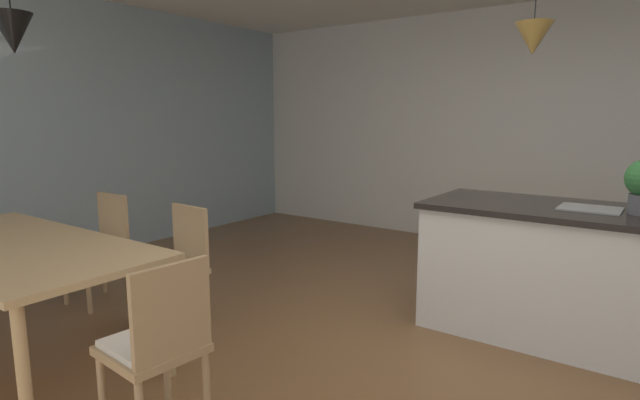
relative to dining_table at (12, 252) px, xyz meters
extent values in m
cube|color=brown|center=(2.20, 1.37, -0.69)|extent=(10.00, 8.40, 0.04)
cube|color=white|center=(2.20, 4.63, 0.68)|extent=(10.00, 0.12, 2.70)
cube|color=#9EB7C6|center=(-1.86, 1.37, 0.68)|extent=(0.06, 8.40, 2.70)
cube|color=tan|center=(0.00, 0.00, 0.04)|extent=(2.09, 0.95, 0.04)
cylinder|color=tan|center=(-0.97, 0.39, -0.31)|extent=(0.06, 0.06, 0.71)
cylinder|color=tan|center=(0.97, 0.39, -0.31)|extent=(0.06, 0.06, 0.71)
cylinder|color=tan|center=(0.97, -0.39, -0.31)|extent=(0.06, 0.06, 0.71)
cube|color=tan|center=(1.37, 0.00, -0.24)|extent=(0.43, 0.43, 0.04)
cube|color=white|center=(1.37, 0.00, -0.21)|extent=(0.39, 0.39, 0.03)
cube|color=tan|center=(1.55, -0.02, -0.01)|extent=(0.06, 0.38, 0.42)
cylinder|color=tan|center=(1.18, -0.15, -0.47)|extent=(0.04, 0.04, 0.41)
cylinder|color=tan|center=(1.21, 0.18, -0.47)|extent=(0.04, 0.04, 0.41)
cylinder|color=tan|center=(1.55, 0.15, -0.47)|extent=(0.04, 0.04, 0.41)
cube|color=tan|center=(-0.47, 0.79, -0.24)|extent=(0.40, 0.40, 0.04)
cube|color=white|center=(-0.47, 0.79, -0.21)|extent=(0.36, 0.36, 0.03)
cube|color=tan|center=(-0.47, 0.97, -0.01)|extent=(0.38, 0.03, 0.42)
cylinder|color=tan|center=(-0.30, 0.63, -0.47)|extent=(0.04, 0.04, 0.41)
cylinder|color=tan|center=(-0.64, 0.62, -0.47)|extent=(0.04, 0.04, 0.41)
cylinder|color=tan|center=(-0.30, 0.96, -0.47)|extent=(0.04, 0.04, 0.41)
cylinder|color=tan|center=(-0.64, 0.96, -0.47)|extent=(0.04, 0.04, 0.41)
cube|color=tan|center=(0.47, 0.79, -0.24)|extent=(0.43, 0.43, 0.04)
cube|color=white|center=(0.47, 0.79, -0.21)|extent=(0.39, 0.39, 0.03)
cube|color=tan|center=(0.48, 0.97, -0.01)|extent=(0.38, 0.06, 0.42)
cylinder|color=tan|center=(0.63, 0.61, -0.47)|extent=(0.04, 0.04, 0.41)
cylinder|color=tan|center=(0.29, 0.64, -0.47)|extent=(0.04, 0.04, 0.41)
cylinder|color=tan|center=(0.65, 0.95, -0.47)|extent=(0.04, 0.04, 0.41)
cylinder|color=tan|center=(0.31, 0.98, -0.47)|extent=(0.04, 0.04, 0.41)
cube|color=white|center=(2.79, 2.28, -0.23)|extent=(1.94, 0.82, 0.88)
cube|color=black|center=(2.79, 2.28, 0.21)|extent=(2.00, 0.88, 0.04)
cube|color=gray|center=(2.82, 2.28, 0.23)|extent=(0.36, 0.30, 0.01)
cone|color=black|center=(0.10, 0.08, 1.29)|extent=(0.23, 0.23, 0.23)
cone|color=olive|center=(2.40, 2.28, 1.33)|extent=(0.24, 0.24, 0.21)
camera|label=1|loc=(3.27, -1.31, 0.82)|focal=28.22mm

